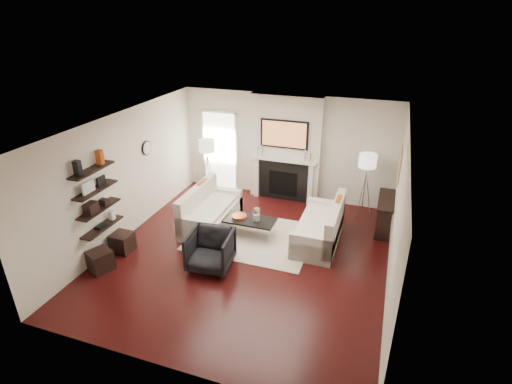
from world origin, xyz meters
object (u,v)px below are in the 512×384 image
(coffee_table, at_px, (250,220))
(lamp_right_shade, at_px, (368,161))
(armchair, at_px, (210,248))
(ottoman_near, at_px, (122,242))
(loveseat_left_base, at_px, (211,218))
(loveseat_right_base, at_px, (318,233))
(lamp_left_shade, at_px, (207,146))

(coffee_table, relative_size, lamp_right_shade, 2.75)
(armchair, relative_size, ottoman_near, 2.07)
(armchair, bearing_deg, lamp_right_shade, 44.00)
(loveseat_left_base, height_order, loveseat_right_base, same)
(loveseat_right_base, xyz_separation_m, lamp_left_shade, (-3.13, 1.19, 1.24))
(armchair, xyz_separation_m, ottoman_near, (-1.96, -0.09, -0.21))
(loveseat_right_base, height_order, armchair, armchair)
(armchair, bearing_deg, loveseat_right_base, 36.25)
(lamp_left_shade, bearing_deg, armchair, -64.25)
(coffee_table, height_order, lamp_left_shade, lamp_left_shade)
(loveseat_right_base, height_order, ottoman_near, loveseat_right_base)
(loveseat_right_base, distance_m, armchair, 2.40)
(loveseat_left_base, distance_m, loveseat_right_base, 2.45)
(coffee_table, distance_m, armchair, 1.36)
(loveseat_left_base, height_order, armchair, armchair)
(loveseat_right_base, distance_m, ottoman_near, 4.11)
(armchair, bearing_deg, loveseat_left_base, 108.90)
(lamp_right_shade, bearing_deg, ottoman_near, -145.61)
(coffee_table, height_order, armchair, armchair)
(armchair, relative_size, lamp_right_shade, 2.07)
(coffee_table, bearing_deg, lamp_left_shade, 138.81)
(loveseat_right_base, height_order, lamp_right_shade, lamp_right_shade)
(loveseat_left_base, distance_m, lamp_left_shade, 1.94)
(loveseat_left_base, bearing_deg, loveseat_right_base, 3.20)
(coffee_table, bearing_deg, armchair, -104.03)
(lamp_right_shade, xyz_separation_m, ottoman_near, (-4.52, -3.09, -1.25))
(coffee_table, bearing_deg, lamp_right_shade, 37.13)
(loveseat_left_base, distance_m, armchair, 1.62)
(loveseat_left_base, xyz_separation_m, armchair, (0.67, -1.46, 0.20))
(loveseat_left_base, distance_m, lamp_right_shade, 3.78)
(lamp_right_shade, bearing_deg, loveseat_left_base, -154.38)
(loveseat_left_base, relative_size, lamp_left_shade, 4.50)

